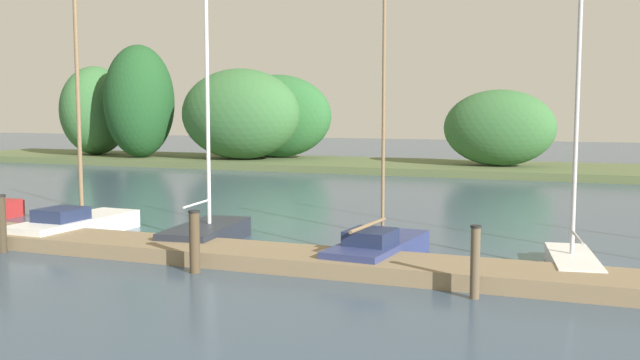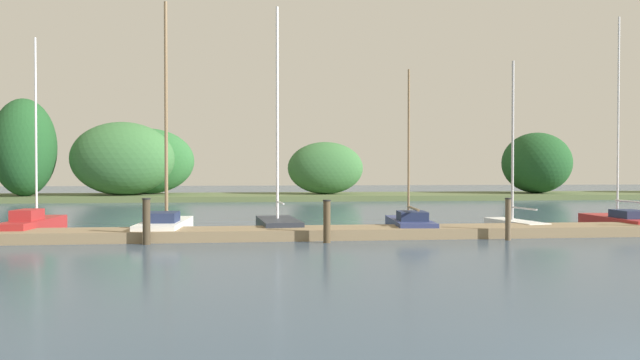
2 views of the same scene
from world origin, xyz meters
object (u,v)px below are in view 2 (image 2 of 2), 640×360
Objects in this scene: sailboat_4 at (513,221)px; mooring_piling_2 at (327,221)px; sailboat_2 at (278,222)px; sailboat_5 at (620,220)px; sailboat_1 at (166,223)px; sailboat_0 at (35,224)px; sailboat_3 at (409,223)px; mooring_piling_3 at (508,219)px; mooring_piling_1 at (146,221)px.

mooring_piling_2 is at bearing 103.20° from sailboat_4.
sailboat_5 is (13.53, 0.09, -0.05)m from sailboat_2.
mooring_piling_2 is (5.45, -2.78, 0.26)m from sailboat_1.
sailboat_0 is 1.16× the size of sailboat_3.
mooring_piling_3 is at bearing -118.73° from sailboat_2.
sailboat_1 is (4.61, -0.44, 0.04)m from sailboat_0.
sailboat_5 reaches higher than mooring_piling_1.
sailboat_0 is at bearing 145.85° from mooring_piling_1.
sailboat_2 is at bearing 81.10° from sailboat_4.
sailboat_5 is at bearing -87.22° from sailboat_1.
sailboat_4 is at bearing 22.09° from mooring_piling_2.
sailboat_3 is (13.44, -0.59, -0.05)m from sailboat_0.
mooring_piling_2 is (5.59, -0.19, -0.04)m from mooring_piling_1.
mooring_piling_2 is at bearing 106.97° from sailboat_5.
mooring_piling_1 is at bearing 118.61° from sailboat_2.
sailboat_2 is at bearing -90.05° from sailboat_0.
sailboat_5 is (4.45, 0.09, -0.01)m from sailboat_4.
sailboat_4 is at bearing 93.37° from sailboat_5.
sailboat_5 is at bearing 9.61° from mooring_piling_1.
sailboat_0 is 5.16× the size of mooring_piling_2.
sailboat_5 reaches higher than sailboat_0.
sailboat_2 is 5.79× the size of mooring_piling_1.
mooring_piling_3 is (7.45, -3.05, 0.31)m from sailboat_2.
sailboat_1 is 6.12m from mooring_piling_2.
sailboat_0 is 10.57m from mooring_piling_2.
sailboat_0 is at bearing 80.68° from sailboat_4.
sailboat_5 is 17.92m from mooring_piling_1.
sailboat_1 is at bearing -94.66° from sailboat_0.
sailboat_4 is at bearing -96.45° from sailboat_2.
mooring_piling_2 is at bearing 132.76° from sailboat_3.
mooring_piling_3 is at bearing -129.98° from sailboat_3.
sailboat_5 is 6.04× the size of mooring_piling_3.
mooring_piling_1 is 1.03× the size of mooring_piling_3.
sailboat_4 is (4.24, 0.46, 0.01)m from sailboat_3.
sailboat_3 is 3.70m from mooring_piling_3.
mooring_piling_1 is 1.05× the size of mooring_piling_2.
mooring_piling_2 is at bearing -179.63° from mooring_piling_3.
sailboat_0 is 8.61m from sailboat_2.
sailboat_2 reaches higher than sailboat_1.
mooring_piling_3 is at bearing -102.01° from sailboat_1.
mooring_piling_2 is at bearing -161.20° from sailboat_2.
sailboat_1 is at bearing 152.97° from mooring_piling_2.
sailboat_0 is 0.84× the size of sailboat_1.
sailboat_4 reaches higher than mooring_piling_2.
mooring_piling_1 is at bearing 110.07° from sailboat_3.
sailboat_2 is 3.43m from mooring_piling_2.
sailboat_1 is at bearing 86.83° from mooring_piling_1.
sailboat_0 is 16.37m from mooring_piling_3.
sailboat_5 is at bearing -81.55° from sailboat_3.
sailboat_5 is (17.52, 0.40, -0.09)m from sailboat_1.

